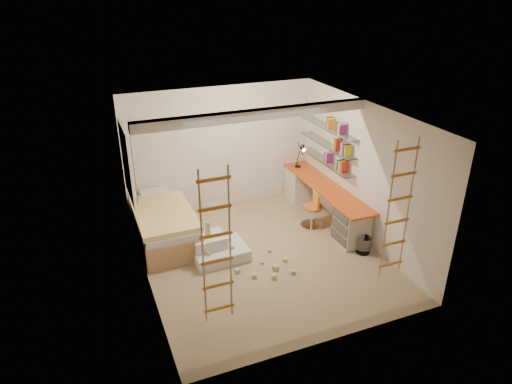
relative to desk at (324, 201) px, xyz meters
name	(u,v)px	position (x,y,z in m)	size (l,w,h in m)	color
floor	(262,257)	(-1.72, -0.86, -0.40)	(4.50, 4.50, 0.00)	tan
ceiling_beam	(256,115)	(-1.72, -0.56, 2.12)	(4.00, 0.18, 0.16)	white
window_frame	(127,163)	(-3.69, 0.64, 1.15)	(0.06, 1.15, 1.35)	white
window_blind	(130,162)	(-3.65, 0.64, 1.15)	(0.02, 1.00, 1.20)	#4C2D1E
rope_ladder_left	(217,248)	(-3.07, -2.61, 1.11)	(0.41, 0.04, 2.13)	orange
rope_ladder_right	(398,210)	(-0.37, -2.61, 1.11)	(0.41, 0.04, 2.13)	orange
waste_bin	(363,245)	(0.03, -1.40, -0.25)	(0.25, 0.25, 0.31)	white
desk	(324,201)	(0.00, 0.00, 0.00)	(0.56, 2.80, 0.75)	#D95119
shelves	(327,145)	(0.15, 0.27, 1.10)	(0.25, 1.80, 0.71)	white
bed	(164,225)	(-3.20, 0.36, -0.07)	(1.02, 2.00, 0.69)	#AD7F51
task_lamp	(302,152)	(-0.05, 0.96, 0.73)	(0.14, 0.36, 0.57)	black
swivel_chair	(313,214)	(-0.36, -0.21, -0.13)	(0.50, 0.50, 0.74)	#C96726
play_platform	(216,249)	(-2.47, -0.55, -0.24)	(0.98, 0.77, 0.42)	silver
toy_blocks	(246,254)	(-2.07, -0.94, -0.20)	(1.32, 1.14, 0.69)	#CCB284
books	(328,141)	(0.15, 0.27, 1.18)	(0.14, 0.70, 0.92)	red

